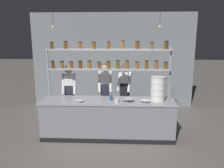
{
  "coord_description": "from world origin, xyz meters",
  "views": [
    {
      "loc": [
        0.33,
        -4.94,
        2.34
      ],
      "look_at": [
        0.09,
        0.2,
        1.27
      ],
      "focal_mm": 35.0,
      "sensor_mm": 36.0,
      "label": 1
    }
  ],
  "objects": [
    {
      "name": "spice_shelf_unit",
      "position": [
        0.01,
        0.33,
        1.8
      ],
      "size": [
        3.04,
        0.28,
        2.29
      ],
      "color": "#999BA0",
      "rests_on": "ground_plane"
    },
    {
      "name": "chef_center",
      "position": [
        -0.11,
        0.69,
        1.0
      ],
      "size": [
        0.37,
        0.31,
        1.72
      ],
      "rotation": [
        0.0,
        0.0,
        0.07
      ],
      "color": "black",
      "rests_on": "ground_plane"
    },
    {
      "name": "pendant_light_row",
      "position": [
        -0.03,
        0.0,
        2.62
      ],
      "size": [
        2.42,
        0.07,
        0.59
      ],
      "color": "black"
    },
    {
      "name": "chef_left",
      "position": [
        -1.04,
        0.55,
        0.96
      ],
      "size": [
        0.38,
        0.31,
        1.67
      ],
      "rotation": [
        0.0,
        0.0,
        0.12
      ],
      "color": "black",
      "rests_on": "ground_plane"
    },
    {
      "name": "prep_bowl_center_front",
      "position": [
        0.86,
        -0.18,
        0.95
      ],
      "size": [
        0.22,
        0.22,
        0.06
      ],
      "color": "white",
      "rests_on": "prep_counter"
    },
    {
      "name": "ground_plane",
      "position": [
        0.0,
        0.0,
        0.0
      ],
      "size": [
        40.0,
        40.0,
        0.0
      ],
      "primitive_type": "plane",
      "color": "slate"
    },
    {
      "name": "chef_right",
      "position": [
        0.41,
        0.8,
        0.98
      ],
      "size": [
        0.42,
        0.35,
        1.7
      ],
      "rotation": [
        0.0,
        0.0,
        -0.31
      ],
      "color": "black",
      "rests_on": "ground_plane"
    },
    {
      "name": "prep_counter",
      "position": [
        0.0,
        -0.0,
        0.46
      ],
      "size": [
        3.15,
        0.76,
        0.92
      ],
      "color": "gray",
      "rests_on": "ground_plane"
    },
    {
      "name": "serving_cup_front",
      "position": [
        0.22,
        -0.19,
        0.96
      ],
      "size": [
        0.08,
        0.08,
        0.08
      ],
      "color": "silver",
      "rests_on": "prep_counter"
    },
    {
      "name": "serving_cup_by_board",
      "position": [
        0.08,
        0.0,
        0.97
      ],
      "size": [
        0.08,
        0.08,
        0.11
      ],
      "color": "#334C70",
      "rests_on": "prep_counter"
    },
    {
      "name": "prep_bowl_center_back",
      "position": [
        0.47,
        -0.12,
        0.96
      ],
      "size": [
        0.26,
        0.26,
        0.07
      ],
      "color": "#B2B7BC",
      "rests_on": "prep_counter"
    },
    {
      "name": "prep_bowl_near_left",
      "position": [
        -0.62,
        -0.22,
        0.94
      ],
      "size": [
        0.17,
        0.17,
        0.05
      ],
      "color": "white",
      "rests_on": "prep_counter"
    },
    {
      "name": "container_stack",
      "position": [
        1.17,
        0.04,
        1.2
      ],
      "size": [
        0.35,
        0.35,
        0.56
      ],
      "color": "white",
      "rests_on": "prep_counter"
    },
    {
      "name": "back_wall",
      "position": [
        0.0,
        2.61,
        1.6
      ],
      "size": [
        5.55,
        0.12,
        3.2
      ],
      "primitive_type": "cube",
      "color": "gray",
      "rests_on": "ground_plane"
    }
  ]
}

